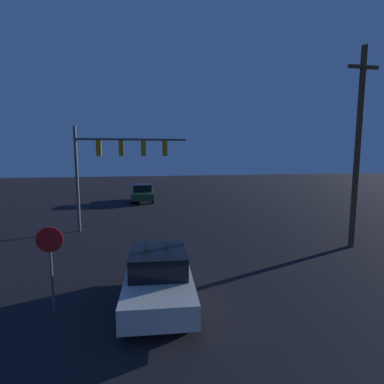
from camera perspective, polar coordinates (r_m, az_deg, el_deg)
car_near at (r=9.51m, az=-6.37°, el=-15.97°), size 2.25×4.24×1.63m
car_far at (r=29.02m, az=-9.34°, el=-0.18°), size 2.19×4.20×1.63m
traffic_signal_mast at (r=18.21m, az=-14.71°, el=6.37°), size 6.47×0.30×6.12m
stop_sign at (r=9.49m, az=-25.37°, el=-10.50°), size 0.72×0.07×2.53m
utility_pole at (r=16.36m, az=29.04°, el=7.51°), size 1.53×0.28×9.45m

